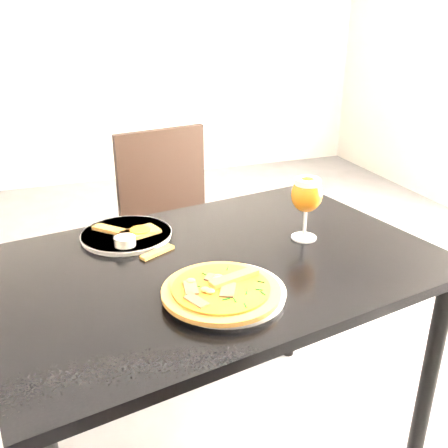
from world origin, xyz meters
name	(u,v)px	position (x,y,z in m)	size (l,w,h in m)	color
ground	(180,428)	(0.00, 0.00, 0.00)	(6.00, 6.00, 0.00)	#575759
dining_table	(216,288)	(0.08, -0.18, 0.66)	(1.32, 0.99, 0.75)	black
chair_far	(176,230)	(0.16, 0.59, 0.51)	(0.50, 0.50, 0.92)	black
plate_main	(226,292)	(0.04, -0.36, 0.76)	(0.28, 0.28, 0.02)	silver
pizza	(221,290)	(0.03, -0.37, 0.77)	(0.28, 0.28, 0.03)	#A16626
plate_second	(127,235)	(-0.12, 0.06, 0.76)	(0.27, 0.27, 0.01)	silver
crust_scraps	(131,231)	(-0.11, 0.05, 0.77)	(0.20, 0.15, 0.02)	#A16626
loose_crust	(157,252)	(-0.06, -0.09, 0.75)	(0.11, 0.02, 0.01)	#A16626
sauce_cup	(125,243)	(-0.14, -0.03, 0.77)	(0.06, 0.06, 0.04)	silver
beer_glass	(307,195)	(0.37, -0.14, 0.89)	(0.09, 0.09, 0.19)	silver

